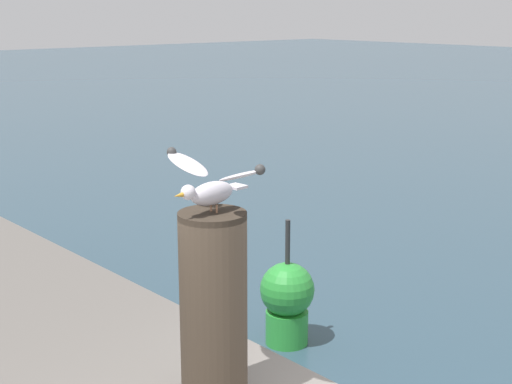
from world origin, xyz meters
name	(u,v)px	position (x,y,z in m)	size (l,w,h in m)	color
mooring_post	(214,308)	(-1.06, -0.52, 2.09)	(0.30, 0.30, 0.88)	#382D23
seagull	(211,184)	(-1.05, -0.53, 2.65)	(0.59, 0.39, 0.25)	tan
channel_buoy	(287,300)	(-3.80, 2.55, 0.48)	(0.56, 0.56, 1.33)	green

